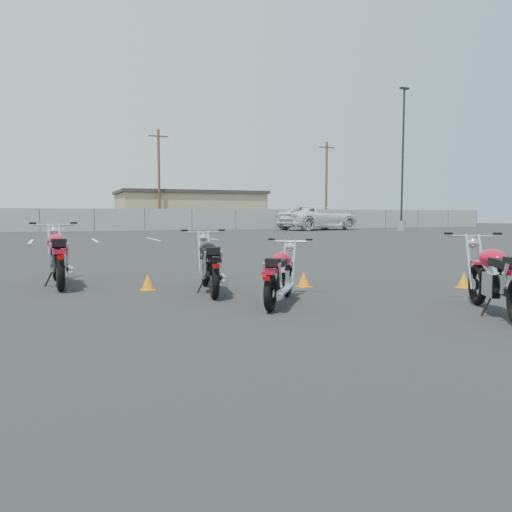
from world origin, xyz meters
name	(u,v)px	position (x,y,z in m)	size (l,w,h in m)	color
ground	(258,302)	(0.00, 0.00, 0.00)	(120.00, 120.00, 0.00)	black
motorcycle_front_red	(58,257)	(-2.78, 3.05, 0.53)	(0.92, 2.39, 1.17)	black
motorcycle_second_black	(210,264)	(-0.39, 1.24, 0.48)	(0.85, 2.13, 1.04)	black
motorcycle_third_red	(280,275)	(0.25, -0.22, 0.42)	(1.41, 1.74, 0.93)	black
motorcycle_rear_red	(498,279)	(2.56, -2.04, 0.48)	(1.39, 2.07, 1.06)	black
training_cone_near	(304,279)	(1.38, 1.19, 0.15)	(0.25, 0.25, 0.29)	orange
training_cone_far	(464,280)	(4.02, 0.02, 0.14)	(0.24, 0.24, 0.29)	orange
training_cone_extra	(148,282)	(-1.34, 1.86, 0.14)	(0.24, 0.24, 0.29)	orange
light_pole_east	(402,193)	(23.27, 26.49, 3.06)	(0.80, 0.70, 11.42)	gray
chainlink_fence	(94,220)	(0.00, 35.00, 0.90)	(80.06, 0.06, 1.80)	gray
tan_building_east	(189,209)	(10.00, 44.00, 1.86)	(14.40, 9.40, 3.70)	tan
utility_pole_c	(159,178)	(6.00, 39.00, 4.69)	(1.80, 0.24, 9.00)	#453020
utility_pole_d	(326,183)	(24.00, 40.00, 4.69)	(1.80, 0.24, 9.00)	#453020
parking_line_stripes	(64,241)	(-2.50, 20.00, 0.00)	(15.12, 4.00, 0.01)	silver
white_van	(318,211)	(18.17, 31.10, 1.63)	(8.58, 3.43, 3.26)	silver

